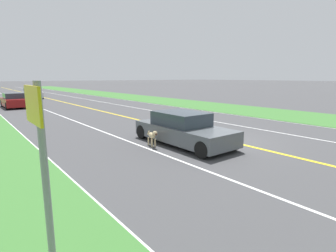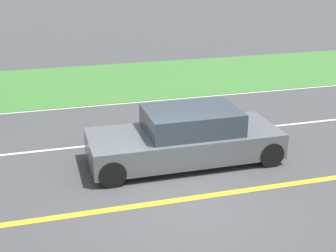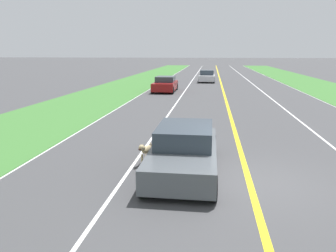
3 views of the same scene
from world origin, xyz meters
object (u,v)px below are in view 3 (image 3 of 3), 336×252
dog (145,150)px  car_trailing_near (165,84)px  car_trailing_mid (207,76)px  ego_car (184,150)px

dog → car_trailing_near: car_trailing_near is taller
dog → car_trailing_near: size_ratio=0.24×
car_trailing_near → car_trailing_mid: (-3.58, -10.53, 0.00)m
car_trailing_near → ego_car: bearing=99.6°
dog → car_trailing_near: 19.63m
ego_car → car_trailing_near: bearing=-80.4°
dog → car_trailing_mid: bearing=-79.5°
ego_car → car_trailing_near: 20.24m
ego_car → dog: 1.37m
ego_car → dog: size_ratio=4.63×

